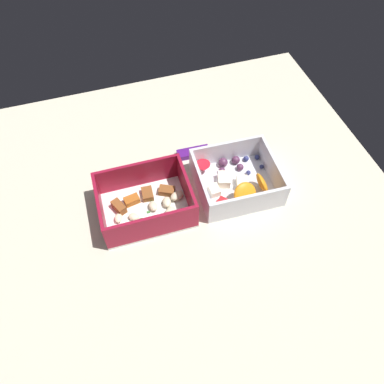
{
  "coord_description": "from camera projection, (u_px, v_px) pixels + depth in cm",
  "views": [
    {
      "loc": [
        -13.43,
        -40.12,
        63.53
      ],
      "look_at": [
        -0.35,
        1.12,
        4.0
      ],
      "focal_mm": 35.23,
      "sensor_mm": 36.0,
      "label": 1
    }
  ],
  "objects": [
    {
      "name": "table_surface",
      "position": [
        195.0,
        205.0,
        0.75
      ],
      "size": [
        80.0,
        80.0,
        2.0
      ],
      "primitive_type": "cube",
      "color": "beige",
      "rests_on": "ground"
    },
    {
      "name": "candy_bar",
      "position": [
        193.0,
        153.0,
        0.82
      ],
      "size": [
        7.11,
        2.73,
        1.2
      ],
      "primitive_type": "cube",
      "rotation": [
        0.0,
        0.0,
        -0.05
      ],
      "color": "#51197A",
      "rests_on": "table_surface"
    },
    {
      "name": "fruit_bowl",
      "position": [
        236.0,
        180.0,
        0.75
      ],
      "size": [
        16.37,
        14.95,
        5.89
      ],
      "rotation": [
        0.0,
        0.0,
        -0.04
      ],
      "color": "white",
      "rests_on": "table_surface"
    },
    {
      "name": "pasta_container",
      "position": [
        146.0,
        203.0,
        0.72
      ],
      "size": [
        17.35,
        13.39,
        6.86
      ],
      "rotation": [
        0.0,
        0.0,
        -0.01
      ],
      "color": "white",
      "rests_on": "table_surface"
    }
  ]
}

